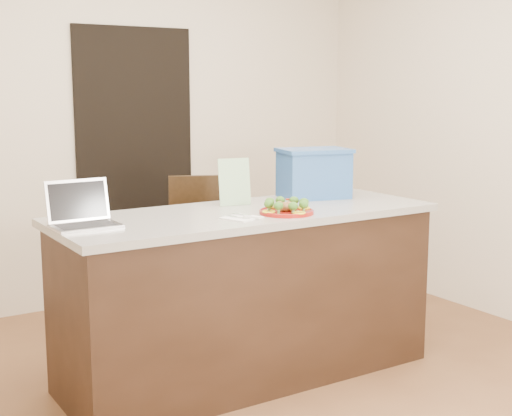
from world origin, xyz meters
TOP-DOWN VIEW (x-y plane):
  - ground at (0.00, 0.00)m, footprint 4.00×4.00m
  - room_shell at (0.00, 0.00)m, footprint 4.00×4.00m
  - doorway at (0.10, 1.98)m, footprint 0.90×0.02m
  - island at (0.00, 0.25)m, footprint 2.06×0.76m
  - plate at (0.12, 0.06)m, footprint 0.28×0.28m
  - meatballs at (0.13, 0.06)m, footprint 0.11×0.11m
  - broccoli at (0.12, 0.06)m, footprint 0.24×0.24m
  - pepper_rings at (0.12, 0.06)m, footprint 0.29×0.29m
  - napkin at (-0.14, 0.07)m, footprint 0.21×0.21m
  - fork at (-0.16, 0.07)m, footprint 0.06×0.14m
  - knife at (-0.11, 0.05)m, footprint 0.07×0.19m
  - yogurt_bottle at (0.19, 0.15)m, footprint 0.03×0.03m
  - laptop at (-0.88, 0.30)m, footprint 0.31×0.24m
  - leaflet at (0.03, 0.44)m, footprint 0.19×0.07m
  - blue_box at (0.57, 0.43)m, footprint 0.46×0.37m
  - chair at (0.15, 0.90)m, footprint 0.59×0.61m

SIDE VIEW (x-z plane):
  - ground at x=0.00m, z-range 0.00..0.00m
  - island at x=0.00m, z-range 0.00..0.92m
  - chair at x=0.15m, z-range 0.07..1.09m
  - napkin at x=-0.14m, z-range 0.92..0.93m
  - fork at x=-0.16m, z-range 0.93..0.93m
  - knife at x=-0.11m, z-range 0.93..0.93m
  - plate at x=0.12m, z-range 0.92..0.94m
  - pepper_rings at x=0.12m, z-range 0.94..0.95m
  - yogurt_bottle at x=0.19m, z-range 0.91..0.98m
  - meatballs at x=0.13m, z-range 0.94..0.98m
  - broccoli at x=0.12m, z-range 0.95..1.00m
  - laptop at x=-0.88m, z-range 0.87..1.09m
  - doorway at x=0.10m, z-range 0.00..2.00m
  - leaflet at x=0.03m, z-range 0.92..1.18m
  - blue_box at x=0.57m, z-range 0.92..1.21m
  - room_shell at x=0.00m, z-range -0.38..3.62m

